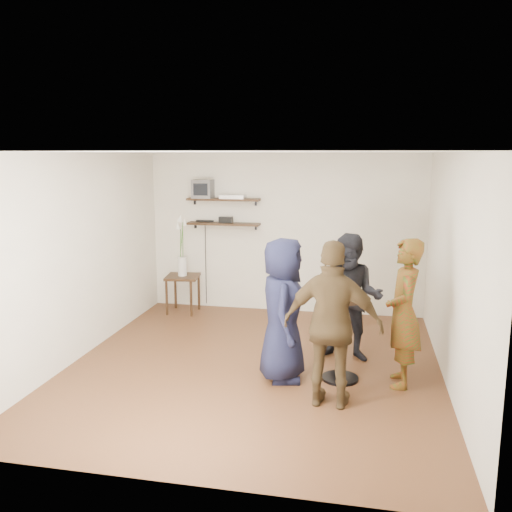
{
  "coord_description": "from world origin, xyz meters",
  "views": [
    {
      "loc": [
        1.28,
        -6.19,
        2.58
      ],
      "look_at": [
        -0.05,
        0.4,
        1.31
      ],
      "focal_mm": 38.0,
      "sensor_mm": 36.0,
      "label": 1
    }
  ],
  "objects_px": {
    "person_plaid": "(404,313)",
    "person_brown": "(333,325)",
    "radio": "(226,220)",
    "crt_monitor": "(203,189)",
    "dvd_deck": "(233,197)",
    "person_navy": "(283,310)",
    "drinks_table": "(342,326)",
    "side_table": "(183,282)",
    "person_dark": "(352,298)"
  },
  "relations": [
    {
      "from": "side_table",
      "to": "person_brown",
      "type": "bearing_deg",
      "value": -48.07
    },
    {
      "from": "crt_monitor",
      "to": "person_dark",
      "type": "bearing_deg",
      "value": -37.26
    },
    {
      "from": "person_plaid",
      "to": "person_brown",
      "type": "height_order",
      "value": "person_brown"
    },
    {
      "from": "radio",
      "to": "person_dark",
      "type": "relative_size",
      "value": 0.14
    },
    {
      "from": "side_table",
      "to": "person_brown",
      "type": "xyz_separation_m",
      "value": [
        2.62,
        -2.92,
        0.35
      ]
    },
    {
      "from": "side_table",
      "to": "drinks_table",
      "type": "distance_m",
      "value": 3.5
    },
    {
      "from": "person_brown",
      "to": "crt_monitor",
      "type": "bearing_deg",
      "value": -48.68
    },
    {
      "from": "dvd_deck",
      "to": "crt_monitor",
      "type": "bearing_deg",
      "value": 180.0
    },
    {
      "from": "crt_monitor",
      "to": "side_table",
      "type": "distance_m",
      "value": 1.56
    },
    {
      "from": "person_plaid",
      "to": "person_brown",
      "type": "bearing_deg",
      "value": -48.02
    },
    {
      "from": "dvd_deck",
      "to": "side_table",
      "type": "distance_m",
      "value": 1.62
    },
    {
      "from": "person_navy",
      "to": "side_table",
      "type": "bearing_deg",
      "value": 32.33
    },
    {
      "from": "dvd_deck",
      "to": "person_brown",
      "type": "distance_m",
      "value": 3.86
    },
    {
      "from": "crt_monitor",
      "to": "dvd_deck",
      "type": "xyz_separation_m",
      "value": [
        0.5,
        0.0,
        -0.12
      ]
    },
    {
      "from": "dvd_deck",
      "to": "person_navy",
      "type": "relative_size",
      "value": 0.24
    },
    {
      "from": "radio",
      "to": "person_navy",
      "type": "relative_size",
      "value": 0.13
    },
    {
      "from": "dvd_deck",
      "to": "side_table",
      "type": "relative_size",
      "value": 0.64
    },
    {
      "from": "crt_monitor",
      "to": "radio",
      "type": "distance_m",
      "value": 0.63
    },
    {
      "from": "drinks_table",
      "to": "person_dark",
      "type": "distance_m",
      "value": 0.7
    },
    {
      "from": "dvd_deck",
      "to": "side_table",
      "type": "height_order",
      "value": "dvd_deck"
    },
    {
      "from": "crt_monitor",
      "to": "drinks_table",
      "type": "xyz_separation_m",
      "value": [
        2.4,
        -2.57,
        -1.37
      ]
    },
    {
      "from": "person_brown",
      "to": "person_dark",
      "type": "bearing_deg",
      "value": -91.04
    },
    {
      "from": "radio",
      "to": "person_brown",
      "type": "distance_m",
      "value": 3.84
    },
    {
      "from": "drinks_table",
      "to": "person_brown",
      "type": "height_order",
      "value": "person_brown"
    },
    {
      "from": "crt_monitor",
      "to": "side_table",
      "type": "relative_size",
      "value": 0.52
    },
    {
      "from": "person_plaid",
      "to": "person_navy",
      "type": "xyz_separation_m",
      "value": [
        -1.34,
        -0.11,
        -0.01
      ]
    },
    {
      "from": "radio",
      "to": "person_plaid",
      "type": "height_order",
      "value": "person_plaid"
    },
    {
      "from": "side_table",
      "to": "person_dark",
      "type": "height_order",
      "value": "person_dark"
    },
    {
      "from": "dvd_deck",
      "to": "person_brown",
      "type": "relative_size",
      "value": 0.23
    },
    {
      "from": "side_table",
      "to": "person_brown",
      "type": "distance_m",
      "value": 3.94
    },
    {
      "from": "crt_monitor",
      "to": "drinks_table",
      "type": "distance_m",
      "value": 3.77
    },
    {
      "from": "crt_monitor",
      "to": "dvd_deck",
      "type": "distance_m",
      "value": 0.52
    },
    {
      "from": "radio",
      "to": "side_table",
      "type": "bearing_deg",
      "value": -153.88
    },
    {
      "from": "person_dark",
      "to": "dvd_deck",
      "type": "bearing_deg",
      "value": 143.96
    },
    {
      "from": "side_table",
      "to": "drinks_table",
      "type": "xyz_separation_m",
      "value": [
        2.68,
        -2.24,
        0.13
      ]
    },
    {
      "from": "radio",
      "to": "crt_monitor",
      "type": "bearing_deg",
      "value": 180.0
    },
    {
      "from": "person_navy",
      "to": "person_brown",
      "type": "relative_size",
      "value": 0.95
    },
    {
      "from": "drinks_table",
      "to": "person_navy",
      "type": "relative_size",
      "value": 0.61
    },
    {
      "from": "dvd_deck",
      "to": "person_navy",
      "type": "distance_m",
      "value": 3.12
    },
    {
      "from": "crt_monitor",
      "to": "dvd_deck",
      "type": "bearing_deg",
      "value": 0.0
    },
    {
      "from": "radio",
      "to": "drinks_table",
      "type": "xyz_separation_m",
      "value": [
        2.03,
        -2.57,
        -0.87
      ]
    },
    {
      "from": "person_navy",
      "to": "person_plaid",
      "type": "bearing_deg",
      "value": -93.91
    },
    {
      "from": "drinks_table",
      "to": "radio",
      "type": "bearing_deg",
      "value": 128.3
    },
    {
      "from": "dvd_deck",
      "to": "drinks_table",
      "type": "bearing_deg",
      "value": -53.46
    },
    {
      "from": "crt_monitor",
      "to": "person_brown",
      "type": "relative_size",
      "value": 0.18
    },
    {
      "from": "dvd_deck",
      "to": "side_table",
      "type": "bearing_deg",
      "value": -157.61
    },
    {
      "from": "person_plaid",
      "to": "person_brown",
      "type": "xyz_separation_m",
      "value": [
        -0.74,
        -0.68,
        0.03
      ]
    },
    {
      "from": "crt_monitor",
      "to": "person_plaid",
      "type": "height_order",
      "value": "crt_monitor"
    },
    {
      "from": "dvd_deck",
      "to": "radio",
      "type": "bearing_deg",
      "value": 180.0
    },
    {
      "from": "dvd_deck",
      "to": "person_dark",
      "type": "distance_m",
      "value": 2.96
    }
  ]
}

